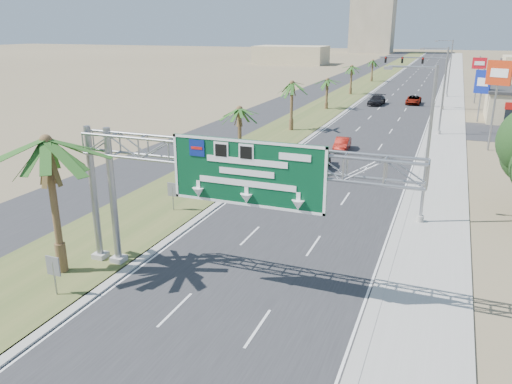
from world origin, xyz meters
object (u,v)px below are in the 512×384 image
object	(u,v)px
palm_near	(46,142)
car_left_lane	(318,160)
signal_mast	(431,77)
sign_gantry	(219,166)
pole_sign_red_near	(498,79)
pole_sign_blue	(482,84)
car_right_lane	(413,100)
car_far	(377,100)
pole_sign_red_far	(479,67)
car_mid_lane	(342,144)

from	to	relation	value
palm_near	car_left_lane	size ratio (longest dim) A/B	1.70
palm_near	signal_mast	xyz separation A→B (m)	(14.37, 63.97, -2.08)
sign_gantry	signal_mast	world-z (taller)	signal_mast
pole_sign_red_near	pole_sign_blue	bearing A→B (deg)	91.92
car_left_lane	pole_sign_blue	world-z (taller)	pole_sign_blue
sign_gantry	car_right_lane	size ratio (longest dim) A/B	3.42
car_left_lane	car_far	size ratio (longest dim) A/B	0.93
pole_sign_red_near	pole_sign_red_far	xyz separation A→B (m)	(-0.55, 35.82, -1.30)
sign_gantry	car_left_lane	bearing A→B (deg)	92.41
palm_near	signal_mast	bearing A→B (deg)	77.34
sign_gantry	car_far	size ratio (longest dim) A/B	3.15
sign_gantry	palm_near	distance (m)	8.41
signal_mast	pole_sign_blue	world-z (taller)	signal_mast
car_left_lane	car_far	distance (m)	41.22
car_left_lane	car_right_lane	distance (m)	44.51
pole_sign_red_far	signal_mast	bearing A→B (deg)	-125.77
car_right_lane	pole_sign_red_far	bearing A→B (deg)	27.79
car_mid_lane	car_right_lane	distance (m)	36.63
car_far	pole_sign_red_far	bearing A→B (deg)	32.33
palm_near	car_mid_lane	xyz separation A→B (m)	(7.70, 32.13, -6.29)
sign_gantry	car_far	xyz separation A→B (m)	(-1.87, 63.54, -5.29)
sign_gantry	car_mid_lane	size ratio (longest dim) A/B	4.28
sign_gantry	signal_mast	xyz separation A→B (m)	(6.23, 62.05, -1.21)
car_right_lane	car_far	size ratio (longest dim) A/B	0.92
car_right_lane	car_far	world-z (taller)	car_far
palm_near	pole_sign_blue	xyz separation A→B (m)	(21.20, 54.63, -1.86)
car_left_lane	car_mid_lane	world-z (taller)	car_left_lane
sign_gantry	car_left_lane	xyz separation A→B (m)	(-0.94, 22.33, -5.22)
signal_mast	car_left_lane	size ratio (longest dim) A/B	2.09
car_left_lane	car_mid_lane	xyz separation A→B (m)	(0.50, 7.87, -0.19)
car_far	pole_sign_red_near	size ratio (longest dim) A/B	0.58
car_far	pole_sign_blue	xyz separation A→B (m)	(14.93, -10.83, 4.30)
palm_near	car_right_lane	size ratio (longest dim) A/B	1.71
pole_sign_red_far	sign_gantry	bearing A→B (deg)	-100.36
signal_mast	car_right_lane	xyz separation A→B (m)	(-2.57, 4.56, -4.17)
palm_near	pole_sign_blue	world-z (taller)	palm_near
sign_gantry	pole_sign_red_far	size ratio (longest dim) A/B	2.20
signal_mast	palm_near	bearing A→B (deg)	-102.66
sign_gantry	pole_sign_red_far	bearing A→B (deg)	79.64
car_left_lane	pole_sign_red_near	world-z (taller)	pole_sign_red_near
palm_near	car_left_lane	distance (m)	26.02
pole_sign_blue	pole_sign_red_far	size ratio (longest dim) A/B	0.92
car_left_lane	pole_sign_blue	bearing A→B (deg)	58.32
palm_near	car_left_lane	bearing A→B (deg)	73.47
sign_gantry	signal_mast	bearing A→B (deg)	84.26
car_far	pole_sign_red_near	world-z (taller)	pole_sign_red_near
car_left_lane	pole_sign_red_far	world-z (taller)	pole_sign_red_far
signal_mast	pole_sign_red_near	bearing A→B (deg)	-74.31
sign_gantry	car_left_lane	world-z (taller)	sign_gantry
car_mid_lane	car_right_lane	world-z (taller)	car_right_lane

